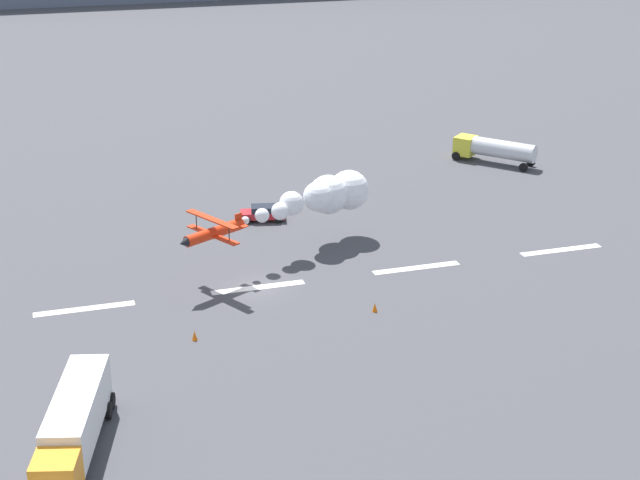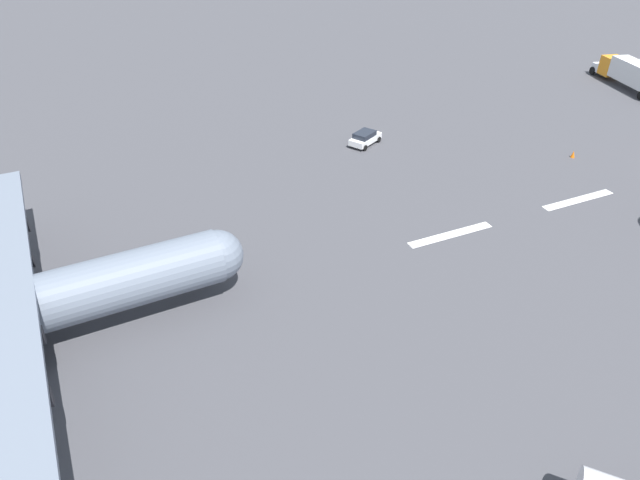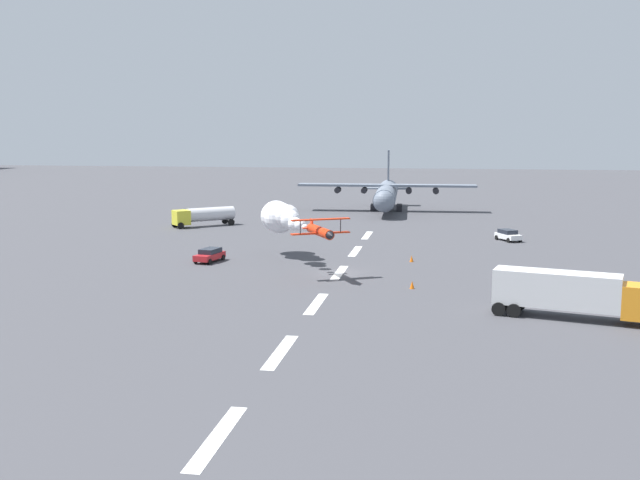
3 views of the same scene
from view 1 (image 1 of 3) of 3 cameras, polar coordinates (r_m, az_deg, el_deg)
The scene contains 11 objects.
ground_plane at distance 82.17m, azimuth -3.64°, elevation -2.79°, with size 440.00×440.00×0.00m, color #424247.
runway_stripe_2 at distance 80.53m, azimuth -13.62°, elevation -3.94°, with size 8.00×0.90×0.01m, color white.
runway_stripe_3 at distance 82.17m, azimuth -3.64°, elevation -2.78°, with size 8.00×0.90×0.01m, color white.
runway_stripe_4 at distance 86.19m, azimuth 5.66°, elevation -1.63°, with size 8.00×0.90×0.01m, color white.
runway_stripe_5 at distance 92.28m, azimuth 13.92°, elevation -0.57°, with size 8.00×0.90×0.01m, color white.
stunt_biplane_red at distance 89.40m, azimuth 0.27°, elevation 2.58°, with size 19.55×12.49×3.78m.
semi_truck_orange at distance 61.04m, azimuth -14.26°, elevation -10.64°, with size 6.20×13.85×3.70m.
fuel_tanker_truck at distance 115.99m, azimuth 10.13°, elevation 5.28°, with size 8.23×8.88×2.90m.
airport_staff_sedan at distance 96.62m, azimuth -3.34°, elevation 1.61°, with size 4.66×2.75×1.52m.
traffic_cone_near at distance 73.95m, azimuth -7.35°, elevation -5.57°, with size 0.44×0.44×0.75m, color orange.
traffic_cone_far at distance 77.81m, azimuth 3.23°, elevation -3.95°, with size 0.44×0.44×0.75m, color orange.
Camera 1 is at (-16.49, -72.85, 34.25)m, focal length 54.68 mm.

